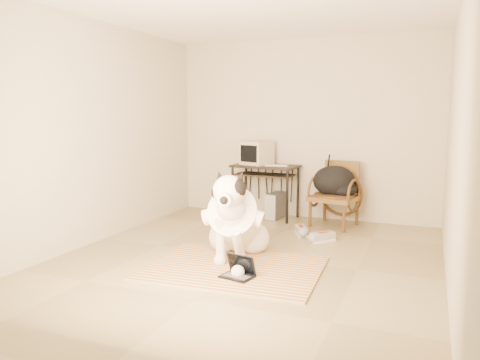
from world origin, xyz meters
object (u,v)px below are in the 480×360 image
Objects in this scene: backpack at (336,182)px; computer_desk at (265,173)px; crt_monitor at (257,153)px; rattan_chair at (336,194)px; dog at (235,221)px; laptop at (239,271)px; pc_tower at (276,206)px.

computer_desk is at bearing 174.70° from backpack.
crt_monitor is 1.36m from rattan_chair.
crt_monitor is at bearing 104.16° from dog.
rattan_chair is (0.72, 1.95, 0.04)m from dog.
dog reaches higher than laptop.
crt_monitor is at bearing 174.03° from rattan_chair.
dog is at bearing -79.66° from computer_desk.
rattan_chair is (1.10, -0.10, -0.24)m from computer_desk.
laptop is at bearing -99.73° from backpack.
rattan_chair is (1.25, -0.13, -0.53)m from crt_monitor.
pc_tower is at bearing 172.47° from rattan_chair.
backpack is (0.44, 2.54, 0.55)m from laptop.
crt_monitor is 1.13× the size of pc_tower.
crt_monitor is 0.79× the size of backpack.
laptop is 0.54× the size of backpack.
laptop is at bearing -79.65° from pc_tower.
computer_desk reaches higher than pc_tower.
computer_desk is at bearing 103.94° from laptop.
computer_desk is at bearing 174.98° from rattan_chair.
laptop is 2.79m from computer_desk.
pc_tower is (-0.21, 2.07, -0.22)m from dog.
crt_monitor reaches higher than laptop.
crt_monitor is at bearing 106.80° from laptop.
rattan_chair is 0.16m from backpack.
rattan_chair is 1.44× the size of backpack.
dog is 2.22m from crt_monitor.
laptop is 2.63m from backpack.
pc_tower reaches higher than laptop.
backpack reaches higher than pc_tower.
pc_tower is (0.17, 0.03, -0.50)m from computer_desk.
dog reaches higher than backpack.
dog reaches higher than rattan_chair.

